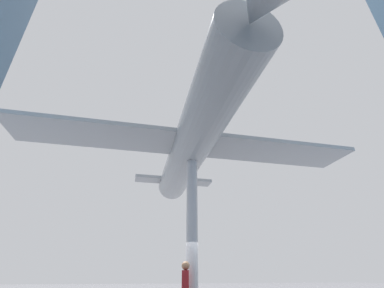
% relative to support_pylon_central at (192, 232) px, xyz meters
% --- Properties ---
extents(support_pylon_central, '(0.44, 0.44, 5.79)m').
position_rel_support_pylon_central_xyz_m(support_pylon_central, '(0.00, 0.00, 0.00)').
color(support_pylon_central, '#B7B7BC').
rests_on(support_pylon_central, ground_plane).
extents(suspended_airplane, '(15.18, 14.38, 3.28)m').
position_rel_support_pylon_central_xyz_m(suspended_airplane, '(-0.01, 0.27, 3.78)').
color(suspended_airplane, '#93999E').
rests_on(suspended_airplane, support_pylon_central).
extents(visitor_person, '(0.30, 0.44, 1.83)m').
position_rel_support_pylon_central_xyz_m(visitor_person, '(0.32, 0.56, -1.82)').
color(visitor_person, '#4C4238').
rests_on(visitor_person, ground_plane).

